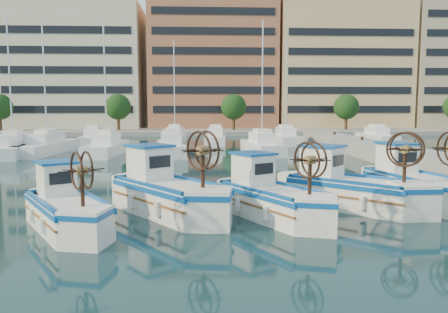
% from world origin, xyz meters
% --- Properties ---
extents(ground, '(300.00, 300.00, 0.00)m').
position_xyz_m(ground, '(0.00, 0.00, 0.00)').
color(ground, '#17363B').
rests_on(ground, ground).
extents(waterfront, '(180.00, 40.00, 25.60)m').
position_xyz_m(waterfront, '(9.23, 65.04, 11.10)').
color(waterfront, gray).
rests_on(waterfront, ground).
extents(yacht_marina, '(38.73, 21.37, 11.50)m').
position_xyz_m(yacht_marina, '(-2.91, 27.89, 0.53)').
color(yacht_marina, white).
rests_on(yacht_marina, ground).
extents(fishing_boat_a, '(3.73, 4.47, 2.73)m').
position_xyz_m(fishing_boat_a, '(-5.39, -1.07, 0.75)').
color(fishing_boat_a, white).
rests_on(fishing_boat_a, ground).
extents(fishing_boat_b, '(4.67, 5.17, 3.22)m').
position_xyz_m(fishing_boat_b, '(-2.24, 0.88, 0.89)').
color(fishing_boat_b, white).
rests_on(fishing_boat_b, ground).
extents(fishing_boat_c, '(3.84, 4.78, 2.90)m').
position_xyz_m(fishing_boat_c, '(1.56, 0.15, 0.80)').
color(fishing_boat_c, white).
rests_on(fishing_boat_c, ground).
extents(fishing_boat_d, '(4.88, 4.73, 3.12)m').
position_xyz_m(fishing_boat_d, '(4.87, 1.51, 0.86)').
color(fishing_boat_d, white).
rests_on(fishing_boat_d, ground).
extents(fishing_boat_e, '(2.88, 5.14, 3.11)m').
position_xyz_m(fishing_boat_e, '(7.92, 2.36, 0.86)').
color(fishing_boat_e, white).
rests_on(fishing_boat_e, ground).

